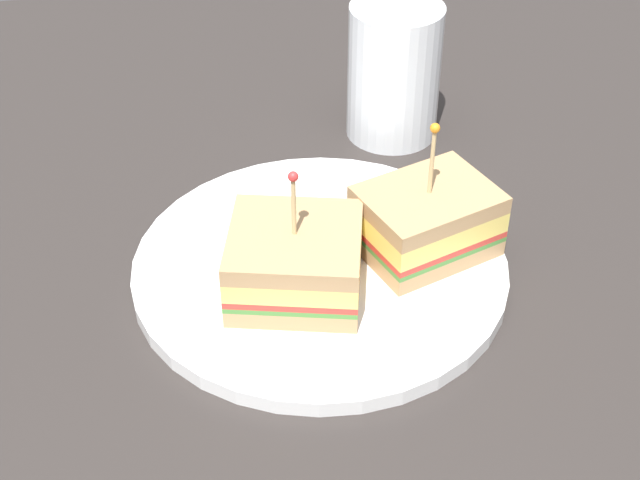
{
  "coord_description": "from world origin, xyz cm",
  "views": [
    {
      "loc": [
        9.91,
        50.71,
        44.43
      ],
      "look_at": [
        0.0,
        0.0,
        3.2
      ],
      "focal_mm": 52.18,
      "sensor_mm": 36.0,
      "label": 1
    }
  ],
  "objects_px": {
    "plate": "(320,268)",
    "sandwich_half_front": "(295,262)",
    "sandwich_half_back": "(429,225)",
    "drink_glass": "(394,79)"
  },
  "relations": [
    {
      "from": "sandwich_half_back",
      "to": "plate",
      "type": "bearing_deg",
      "value": -3.61
    },
    {
      "from": "plate",
      "to": "drink_glass",
      "type": "bearing_deg",
      "value": -118.95
    },
    {
      "from": "sandwich_half_front",
      "to": "sandwich_half_back",
      "type": "bearing_deg",
      "value": -168.2
    },
    {
      "from": "sandwich_half_back",
      "to": "drink_glass",
      "type": "height_order",
      "value": "same"
    },
    {
      "from": "plate",
      "to": "sandwich_half_back",
      "type": "xyz_separation_m",
      "value": [
        -0.08,
        0.0,
        0.03
      ]
    },
    {
      "from": "sandwich_half_front",
      "to": "sandwich_half_back",
      "type": "relative_size",
      "value": 0.98
    },
    {
      "from": "plate",
      "to": "drink_glass",
      "type": "xyz_separation_m",
      "value": [
        -0.1,
        -0.18,
        0.05
      ]
    },
    {
      "from": "sandwich_half_front",
      "to": "sandwich_half_back",
      "type": "xyz_separation_m",
      "value": [
        -0.1,
        -0.02,
        0.0
      ]
    },
    {
      "from": "plate",
      "to": "sandwich_half_front",
      "type": "bearing_deg",
      "value": 49.15
    },
    {
      "from": "sandwich_half_front",
      "to": "drink_glass",
      "type": "relative_size",
      "value": 0.91
    }
  ]
}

